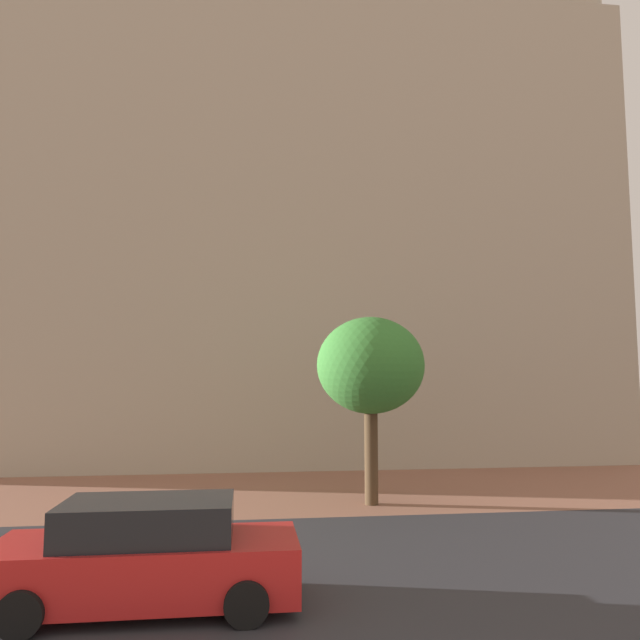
% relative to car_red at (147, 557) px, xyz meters
% --- Properties ---
extents(ground_plane, '(120.00, 120.00, 0.00)m').
position_rel_car_red_xyz_m(ground_plane, '(3.15, 3.91, -0.76)').
color(ground_plane, '#93604C').
extents(street_asphalt_strip, '(120.00, 7.59, 0.00)m').
position_rel_car_red_xyz_m(street_asphalt_strip, '(3.15, 1.67, -0.76)').
color(street_asphalt_strip, '#2D2D33').
rests_on(street_asphalt_strip, ground_plane).
extents(landmark_building, '(30.16, 15.07, 41.59)m').
position_rel_car_red_xyz_m(landmark_building, '(2.32, 20.02, 10.82)').
color(landmark_building, '#B2A893').
rests_on(landmark_building, ground_plane).
extents(car_red, '(4.58, 1.95, 1.61)m').
position_rel_car_red_xyz_m(car_red, '(0.00, 0.00, 0.00)').
color(car_red, red).
rests_on(car_red, ground_plane).
extents(tree_curb_far, '(3.03, 3.03, 5.20)m').
position_rel_car_red_xyz_m(tree_curb_far, '(4.94, 6.83, 3.04)').
color(tree_curb_far, '#4C3823').
rests_on(tree_curb_far, ground_plane).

